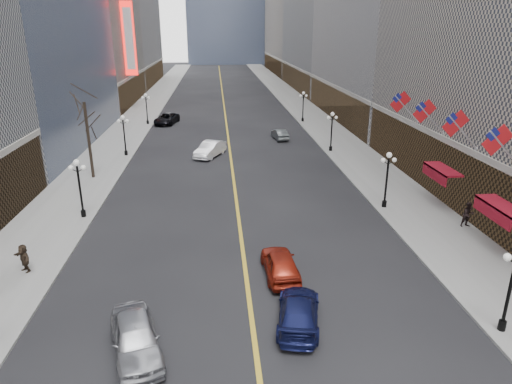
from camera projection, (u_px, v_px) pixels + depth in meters
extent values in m
cube|color=gray|center=(311.00, 117.00, 74.46)|extent=(6.00, 230.00, 0.15)
cube|color=gray|center=(137.00, 120.00, 72.18)|extent=(6.00, 230.00, 0.15)
cube|color=gold|center=(224.00, 108.00, 82.71)|extent=(0.25, 200.00, 0.02)
cube|color=#45372E|center=(474.00, 179.00, 35.53)|extent=(2.80, 41.00, 5.00)
cube|color=#45372E|center=(342.00, 103.00, 72.09)|extent=(2.80, 35.00, 5.00)
cube|color=#45372E|center=(300.00, 78.00, 107.71)|extent=(2.80, 39.00, 5.00)
cube|color=#45372E|center=(276.00, 64.00, 148.01)|extent=(2.80, 45.00, 5.00)
cube|color=#45372E|center=(127.00, 90.00, 86.90)|extent=(2.80, 29.00, 5.00)
cube|color=#45372E|center=(150.00, 73.00, 118.77)|extent=(2.80, 37.00, 5.00)
cylinder|color=black|center=(502.00, 325.00, 21.68)|extent=(0.36, 0.36, 0.50)
cylinder|color=black|center=(509.00, 293.00, 21.08)|extent=(0.16, 0.16, 4.00)
sphere|color=white|center=(507.00, 257.00, 20.40)|extent=(0.36, 0.36, 0.36)
cylinder|color=black|center=(384.00, 204.00, 36.67)|extent=(0.36, 0.36, 0.50)
cylinder|color=black|center=(386.00, 183.00, 36.08)|extent=(0.16, 0.16, 4.00)
sphere|color=white|center=(389.00, 155.00, 35.30)|extent=(0.44, 0.44, 0.44)
sphere|color=white|center=(383.00, 160.00, 35.40)|extent=(0.36, 0.36, 0.36)
sphere|color=white|center=(394.00, 160.00, 35.48)|extent=(0.36, 0.36, 0.36)
cylinder|color=black|center=(331.00, 148.00, 53.55)|extent=(0.36, 0.36, 0.50)
cylinder|color=black|center=(331.00, 134.00, 52.95)|extent=(0.16, 0.16, 4.00)
sphere|color=white|center=(333.00, 114.00, 52.18)|extent=(0.44, 0.44, 0.44)
sphere|color=white|center=(328.00, 118.00, 52.27)|extent=(0.36, 0.36, 0.36)
sphere|color=white|center=(336.00, 117.00, 52.35)|extent=(0.36, 0.36, 0.36)
cylinder|color=black|center=(303.00, 120.00, 70.42)|extent=(0.36, 0.36, 0.50)
cylinder|color=black|center=(303.00, 108.00, 69.83)|extent=(0.16, 0.16, 4.00)
sphere|color=white|center=(304.00, 93.00, 69.05)|extent=(0.44, 0.44, 0.44)
sphere|color=white|center=(301.00, 96.00, 69.15)|extent=(0.36, 0.36, 0.36)
sphere|color=white|center=(306.00, 96.00, 69.22)|extent=(0.36, 0.36, 0.36)
cylinder|color=black|center=(83.00, 213.00, 34.75)|extent=(0.36, 0.36, 0.50)
cylinder|color=black|center=(80.00, 192.00, 34.16)|extent=(0.16, 0.16, 4.00)
sphere|color=white|center=(76.00, 162.00, 33.38)|extent=(0.44, 0.44, 0.44)
sphere|color=white|center=(71.00, 168.00, 33.48)|extent=(0.36, 0.36, 0.36)
sphere|color=white|center=(83.00, 167.00, 33.55)|extent=(0.36, 0.36, 0.36)
cylinder|color=black|center=(126.00, 153.00, 51.62)|extent=(0.36, 0.36, 0.50)
cylinder|color=black|center=(125.00, 138.00, 51.03)|extent=(0.16, 0.16, 4.00)
sphere|color=white|center=(123.00, 117.00, 50.25)|extent=(0.44, 0.44, 0.44)
sphere|color=white|center=(119.00, 121.00, 50.35)|extent=(0.36, 0.36, 0.36)
sphere|color=white|center=(127.00, 121.00, 50.43)|extent=(0.36, 0.36, 0.36)
cylinder|color=black|center=(148.00, 122.00, 68.50)|extent=(0.36, 0.36, 0.50)
cylinder|color=black|center=(147.00, 111.00, 67.90)|extent=(0.16, 0.16, 4.00)
sphere|color=white|center=(146.00, 95.00, 67.13)|extent=(0.44, 0.44, 0.44)
sphere|color=white|center=(143.00, 98.00, 67.22)|extent=(0.36, 0.36, 0.36)
sphere|color=white|center=(149.00, 98.00, 67.30)|extent=(0.36, 0.36, 0.36)
cylinder|color=#B2B2B7|center=(506.00, 150.00, 27.33)|extent=(2.49, 0.12, 2.49)
cube|color=red|center=(498.00, 140.00, 27.06)|extent=(1.94, 0.04, 1.94)
cube|color=navy|center=(493.00, 134.00, 26.91)|extent=(0.88, 0.06, 0.88)
cylinder|color=#B2B2B7|center=(463.00, 133.00, 32.02)|extent=(2.49, 0.12, 2.49)
cube|color=red|center=(456.00, 124.00, 31.75)|extent=(1.94, 0.04, 1.94)
cube|color=navy|center=(452.00, 119.00, 31.60)|extent=(0.88, 0.06, 0.88)
cylinder|color=#B2B2B7|center=(431.00, 119.00, 36.71)|extent=(2.49, 0.12, 2.49)
cube|color=red|center=(425.00, 111.00, 36.43)|extent=(1.94, 0.04, 1.94)
cube|color=navy|center=(421.00, 107.00, 36.29)|extent=(0.88, 0.06, 0.88)
cylinder|color=#B2B2B7|center=(407.00, 109.00, 41.39)|extent=(2.49, 0.12, 2.49)
cube|color=red|center=(401.00, 102.00, 41.12)|extent=(1.94, 0.04, 1.94)
cube|color=navy|center=(397.00, 98.00, 40.97)|extent=(0.88, 0.06, 0.88)
cube|color=maroon|center=(503.00, 206.00, 28.59)|extent=(1.40, 4.00, 0.15)
cube|color=maroon|center=(492.00, 212.00, 28.68)|extent=(0.10, 4.00, 0.90)
cube|color=maroon|center=(443.00, 169.00, 36.09)|extent=(1.40, 4.00, 0.15)
cube|color=maroon|center=(434.00, 174.00, 36.18)|extent=(0.10, 4.00, 0.90)
cube|color=red|center=(129.00, 39.00, 77.36)|extent=(2.00, 0.50, 12.00)
cube|color=white|center=(129.00, 39.00, 77.36)|extent=(1.40, 0.55, 10.00)
cylinder|color=#2D231C|center=(89.00, 141.00, 42.85)|extent=(0.28, 0.28, 7.20)
imported|color=#A5A6AD|center=(136.00, 338.00, 20.11)|extent=(3.31, 5.34, 1.70)
imported|color=white|center=(210.00, 149.00, 51.42)|extent=(3.81, 5.43, 1.70)
imported|color=black|center=(167.00, 119.00, 69.02)|extent=(3.86, 6.19, 1.60)
imported|color=#121746|center=(299.00, 311.00, 22.21)|extent=(2.92, 5.20, 1.42)
imported|color=maroon|center=(280.00, 264.00, 26.55)|extent=(2.07, 4.71, 1.58)
imported|color=#4A5052|center=(280.00, 134.00, 59.41)|extent=(1.94, 4.28, 1.36)
imported|color=black|center=(468.00, 215.00, 32.78)|extent=(0.96, 0.61, 1.86)
imported|color=#33271C|center=(24.00, 258.00, 26.73)|extent=(1.48, 1.42, 1.72)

